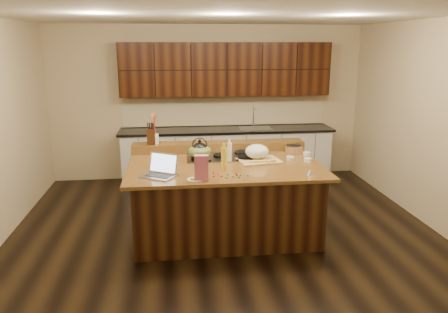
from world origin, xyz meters
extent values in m
cube|color=black|center=(0.00, 0.00, -0.01)|extent=(5.50, 5.00, 0.01)
cube|color=silver|center=(0.00, 0.00, 2.71)|extent=(5.50, 5.00, 0.01)
cube|color=tan|center=(0.00, 2.50, 1.35)|extent=(5.50, 0.01, 2.70)
cube|color=tan|center=(0.00, -2.50, 1.35)|extent=(5.50, 0.01, 2.70)
cube|color=tan|center=(2.75, 0.00, 1.35)|extent=(0.01, 5.00, 2.70)
cube|color=black|center=(0.00, 0.00, 0.44)|extent=(2.22, 1.42, 0.88)
cube|color=black|center=(0.00, 0.00, 0.90)|extent=(2.40, 1.60, 0.04)
cube|color=black|center=(0.00, 0.70, 0.98)|extent=(2.40, 0.30, 0.12)
cube|color=gray|center=(0.00, 0.30, 0.93)|extent=(0.92, 0.52, 0.02)
cylinder|color=black|center=(-0.30, 0.43, 0.95)|extent=(0.22, 0.22, 0.03)
cylinder|color=black|center=(0.30, 0.43, 0.95)|extent=(0.22, 0.22, 0.03)
cylinder|color=black|center=(-0.30, 0.17, 0.95)|extent=(0.22, 0.22, 0.03)
cylinder|color=black|center=(0.30, 0.17, 0.95)|extent=(0.22, 0.22, 0.03)
cylinder|color=black|center=(0.00, 0.30, 0.95)|extent=(0.22, 0.22, 0.03)
cube|color=silver|center=(0.30, 2.17, 0.45)|extent=(3.60, 0.62, 0.90)
cube|color=black|center=(0.30, 2.17, 0.92)|extent=(3.70, 0.66, 0.04)
cube|color=gray|center=(0.80, 2.17, 0.94)|extent=(0.55, 0.42, 0.01)
cylinder|color=gray|center=(0.80, 2.35, 1.12)|extent=(0.02, 0.02, 0.36)
cube|color=black|center=(0.30, 2.32, 1.95)|extent=(3.60, 0.34, 0.90)
cube|color=tan|center=(0.30, 2.48, 1.20)|extent=(3.60, 0.03, 0.50)
ellipsoid|color=black|center=(-0.30, 0.17, 1.06)|extent=(0.23, 0.23, 0.19)
ellipsoid|color=#57712D|center=(-0.30, 0.17, 1.05)|extent=(0.35, 0.35, 0.16)
cube|color=#B7B7BC|center=(-0.81, -0.47, 0.93)|extent=(0.44, 0.40, 0.02)
cube|color=black|center=(-0.81, -0.47, 0.94)|extent=(0.34, 0.28, 0.00)
cube|color=#B7B7BC|center=(-0.75, -0.37, 1.05)|extent=(0.35, 0.25, 0.23)
cube|color=silver|center=(-0.75, -0.37, 1.05)|extent=(0.31, 0.21, 0.20)
cylinder|color=yellow|center=(-0.04, -0.27, 1.06)|extent=(0.08, 0.08, 0.27)
cylinder|color=silver|center=(0.07, 0.07, 1.04)|extent=(0.08, 0.08, 0.25)
cube|color=tan|center=(0.45, 0.04, 0.93)|extent=(0.58, 0.47, 0.02)
ellipsoid|color=white|center=(0.43, 0.11, 1.04)|extent=(0.30, 0.30, 0.19)
cube|color=#EDD872|center=(0.36, -0.09, 0.96)|extent=(0.11, 0.03, 0.03)
cube|color=#EDD872|center=(0.47, -0.09, 0.96)|extent=(0.11, 0.03, 0.03)
cube|color=#EDD872|center=(0.58, -0.09, 0.96)|extent=(0.11, 0.03, 0.03)
cylinder|color=gray|center=(0.57, 0.02, 0.95)|extent=(0.20, 0.08, 0.01)
cylinder|color=white|center=(1.07, -0.02, 0.94)|extent=(0.11, 0.11, 0.04)
cylinder|color=white|center=(0.87, 0.08, 0.94)|extent=(0.13, 0.13, 0.04)
cylinder|color=white|center=(1.15, 0.28, 0.94)|extent=(0.10, 0.10, 0.04)
cylinder|color=#996B3F|center=(1.01, 0.43, 0.97)|extent=(0.28, 0.28, 0.09)
cone|color=silver|center=(0.92, -0.60, 0.96)|extent=(0.08, 0.08, 0.07)
cube|color=#BF5A7A|center=(-0.33, -0.65, 1.06)|extent=(0.16, 0.09, 0.29)
cylinder|color=white|center=(-0.40, -0.63, 0.93)|extent=(0.18, 0.18, 0.01)
cube|color=gold|center=(-0.81, 0.00, 0.99)|extent=(0.12, 0.10, 0.14)
cylinder|color=white|center=(-0.89, 0.70, 1.11)|extent=(0.14, 0.14, 0.14)
cube|color=black|center=(-0.93, 0.70, 1.15)|extent=(0.11, 0.18, 0.22)
ellipsoid|color=red|center=(0.08, -0.45, 0.93)|extent=(0.02, 0.02, 0.02)
ellipsoid|color=#198C26|center=(0.12, -0.54, 0.93)|extent=(0.02, 0.02, 0.02)
ellipsoid|color=red|center=(0.08, -0.53, 0.93)|extent=(0.02, 0.02, 0.02)
ellipsoid|color=#198C26|center=(0.09, -0.62, 0.93)|extent=(0.02, 0.02, 0.02)
ellipsoid|color=red|center=(-0.18, -0.55, 0.93)|extent=(0.02, 0.02, 0.02)
ellipsoid|color=#198C26|center=(0.02, -0.57, 0.93)|extent=(0.02, 0.02, 0.02)
ellipsoid|color=red|center=(-0.13, -0.46, 0.93)|extent=(0.02, 0.02, 0.02)
ellipsoid|color=#198C26|center=(-0.02, -0.49, 0.93)|extent=(0.02, 0.02, 0.02)
ellipsoid|color=red|center=(-0.17, -0.41, 0.93)|extent=(0.02, 0.02, 0.02)
ellipsoid|color=#198C26|center=(-0.05, -0.62, 0.93)|extent=(0.02, 0.02, 0.02)
ellipsoid|color=red|center=(-0.10, -0.55, 0.93)|extent=(0.02, 0.02, 0.02)
ellipsoid|color=#198C26|center=(0.20, -0.56, 0.93)|extent=(0.02, 0.02, 0.02)
camera|label=1|loc=(-0.63, -5.23, 2.39)|focal=35.00mm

